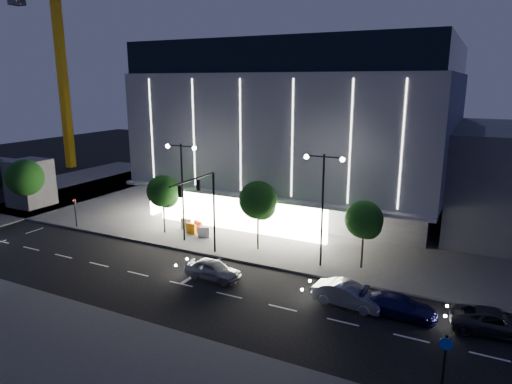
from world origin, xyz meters
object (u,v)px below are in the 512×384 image
(tree_mid, at_px, (258,202))
(tree_right, at_px, (364,222))
(tree_left, at_px, (163,193))
(barrier_a, at_px, (198,226))
(street_lamp_west, at_px, (182,178))
(barrier_c, at_px, (191,229))
(car_second, at_px, (348,295))
(tower_crane, at_px, (64,41))
(traffic_mast, at_px, (204,200))
(cycle_sign_pole, at_px, (443,371))
(barrier_b, at_px, (186,224))
(ped_signal_far, at_px, (75,210))
(car_third, at_px, (399,306))
(car_lead, at_px, (213,269))
(car_fourth, at_px, (496,322))
(barrier_d, at_px, (204,232))
(street_lamp_east, at_px, (323,194))

(tree_mid, distance_m, tree_right, 9.01)
(tree_left, relative_size, barrier_a, 5.20)
(street_lamp_west, xyz_separation_m, barrier_c, (-0.51, 1.80, -5.31))
(tree_mid, height_order, car_second, tree_mid)
(tower_crane, xyz_separation_m, tree_right, (53.95, -20.98, -16.62))
(traffic_mast, height_order, tree_left, traffic_mast)
(street_lamp_west, bearing_deg, car_second, -17.57)
(cycle_sign_pole, xyz_separation_m, barrier_b, (-24.81, 16.40, -1.64))
(ped_signal_far, bearing_deg, car_third, -6.55)
(traffic_mast, xyz_separation_m, barrier_c, (-4.51, 4.47, -4.38))
(ped_signal_far, bearing_deg, cycle_sign_pole, -18.94)
(cycle_sign_pole, relative_size, car_third, 0.86)
(tree_right, height_order, barrier_b, tree_right)
(ped_signal_far, distance_m, barrier_b, 11.17)
(traffic_mast, height_order, barrier_b, traffic_mast)
(car_lead, distance_m, barrier_c, 10.33)
(street_lamp_west, bearing_deg, barrier_a, 96.25)
(car_fourth, bearing_deg, barrier_b, 67.89)
(car_fourth, bearing_deg, tower_crane, 60.66)
(tower_crane, bearing_deg, tree_right, -21.25)
(tree_mid, distance_m, barrier_c, 8.42)
(car_third, bearing_deg, barrier_d, 70.30)
(barrier_b, xyz_separation_m, barrier_d, (2.96, -1.40, 0.00))
(barrier_d, bearing_deg, tree_mid, -22.65)
(street_lamp_west, height_order, tree_mid, street_lamp_west)
(tree_right, height_order, car_fourth, tree_right)
(traffic_mast, relative_size, barrier_c, 6.43)
(street_lamp_east, distance_m, car_second, 8.27)
(street_lamp_west, height_order, car_fourth, street_lamp_west)
(cycle_sign_pole, xyz_separation_m, car_lead, (-16.40, 7.82, -1.55))
(tree_mid, distance_m, car_second, 12.07)
(car_lead, height_order, car_third, car_lead)
(tree_left, bearing_deg, tree_mid, 0.00)
(tower_crane, xyz_separation_m, car_third, (57.78, -27.16, -19.83))
(street_lamp_west, relative_size, street_lamp_east, 1.00)
(car_fourth, bearing_deg, barrier_d, 69.14)
(street_lamp_east, xyz_separation_m, barrier_b, (-14.81, 2.89, -5.31))
(traffic_mast, distance_m, barrier_d, 6.67)
(ped_signal_far, height_order, tree_left, tree_left)
(ped_signal_far, relative_size, tower_crane, 0.09)
(car_second, distance_m, car_third, 3.18)
(barrier_b, bearing_deg, tree_left, -128.28)
(tree_left, height_order, car_third, tree_left)
(traffic_mast, bearing_deg, tower_crane, 149.53)
(street_lamp_east, distance_m, barrier_b, 15.99)
(traffic_mast, relative_size, tower_crane, 0.22)
(street_lamp_west, bearing_deg, tree_left, 161.06)
(tower_crane, height_order, car_third, tower_crane)
(tree_mid, bearing_deg, car_lead, -93.64)
(tree_mid, bearing_deg, barrier_a, 167.13)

